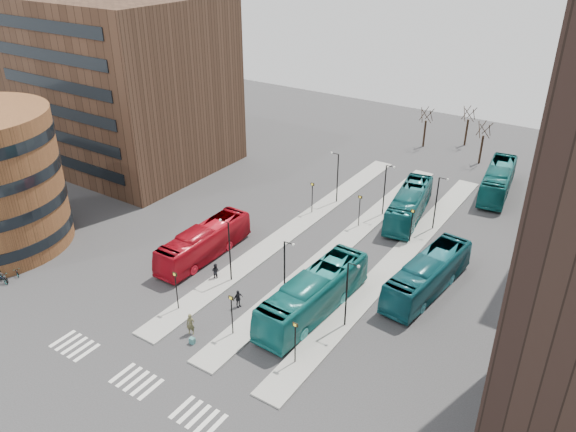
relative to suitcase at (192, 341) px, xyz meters
The scene contains 22 objects.
ground 9.39m from the suitcase, 87.42° to the right, with size 160.00×160.00×0.00m, color #2E2E31.
island_left 20.93m from the suitcase, 99.84° to the left, with size 2.50×45.00×0.15m, color gray.
island_mid 20.77m from the suitcase, 83.30° to the left, with size 2.50×45.00×0.15m, color gray.
island_right 22.28m from the suitcase, 67.79° to the left, with size 2.50×45.00×0.15m, color gray.
suitcase is the anchor object (origin of this frame).
red_bus 13.25m from the suitcase, 126.76° to the left, with size 2.75×11.74×3.27m, color #B30D1C.
teal_bus_a 10.71m from the suitcase, 56.40° to the left, with size 3.10×13.25×3.69m, color #167170.
teal_bus_b 30.25m from the suitcase, 79.18° to the left, with size 2.86×12.21×3.40m, color #12585C.
teal_bus_c 21.45m from the suitcase, 53.55° to the left, with size 2.87×12.26×3.41m, color #135560.
teal_bus_d 43.73m from the suitcase, 73.90° to the left, with size 2.90×12.40×3.46m, color #136162.
traveller 1.40m from the suitcase, 135.84° to the left, with size 0.69×0.45×1.89m, color brown.
commuter_a 9.32m from the suitcase, 118.68° to the left, with size 0.78×0.60×1.60m, color black.
commuter_b 5.87m from the suitcase, 89.51° to the left, with size 0.99×0.41×1.68m, color black.
commuter_c 9.89m from the suitcase, 62.26° to the left, with size 0.98×0.56×1.52m, color black.
bicycle_near 20.85m from the suitcase, behind, with size 0.67×1.92×1.01m, color gray.
bicycle_mid 20.83m from the suitcase, behind, with size 0.48×1.71×1.03m, color gray.
bicycle_far 20.66m from the suitcase, behind, with size 0.56×1.62×0.85m, color gray.
crosswalk_stripes 5.80m from the suitcase, 67.99° to the right, with size 22.35×2.40×0.01m.
office_block 42.99m from the suitcase, 143.76° to the left, with size 25.00×20.12×22.00m.
sign_poles 13.94m from the suitcase, 81.56° to the left, with size 12.45×22.12×3.65m.
lamp_posts 19.16m from the suitcase, 80.67° to the left, with size 14.04×20.24×6.12m.
bare_trees 53.44m from the suitcase, 86.68° to the left, with size 10.97×8.14×5.90m.
Camera 1 is at (25.24, -15.41, 29.51)m, focal length 35.00 mm.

